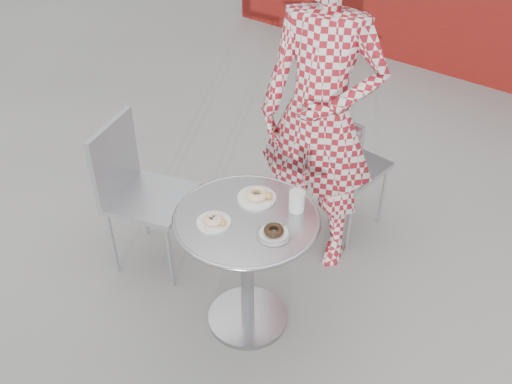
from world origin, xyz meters
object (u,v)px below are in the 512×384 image
Objects in this scene: chair_left at (153,222)px; plate_checker at (274,232)px; plate_near at (214,221)px; plate_far at (257,196)px; bistro_table at (247,245)px; seated_person at (320,116)px; milk_cup at (297,200)px; chair_far at (342,190)px.

plate_checker is at bearing -112.30° from chair_left.
plate_near is at bearing -122.87° from chair_left.
plate_near is at bearing -97.89° from plate_far.
plate_checker is (0.26, 0.11, -0.00)m from plate_near.
chair_left reaches higher than bistro_table.
plate_far reaches higher than bistro_table.
seated_person is 0.57m from milk_cup.
plate_checker is (0.22, -1.00, 0.44)m from chair_far.
plate_far is at bearing 94.10° from chair_far.
plate_checker is (0.22, -0.16, -0.01)m from plate_far.
seated_person is at bearing 113.58° from milk_cup.
seated_person is at bearing 89.93° from chair_far.
seated_person is at bearing 92.42° from plate_far.
bistro_table is 0.39× the size of seated_person.
chair_far is 1.00× the size of chair_left.
chair_far is 6.98× the size of milk_cup.
milk_cup is (0.15, 0.19, 0.23)m from bistro_table.
plate_checker reaches higher than bistro_table.
seated_person reaches higher than plate_checker.
plate_checker is at bearing 22.87° from plate_near.
chair_far is 4.70× the size of plate_far.
seated_person is 0.84m from plate_near.
plate_checker is 0.21m from milk_cup.
plate_near is 1.25× the size of milk_cup.
chair_left reaches higher than milk_cup.
seated_person reaches higher than chair_far.
milk_cup is at bearing -79.68° from seated_person.
bistro_table is 0.80× the size of chair_left.
bistro_table is 0.79m from seated_person.
seated_person is 11.60× the size of plate_near.
seated_person is 0.59m from plate_far.
bistro_table is 4.46× the size of plate_checker.
chair_far is 5.59× the size of plate_near.
chair_left is at bearing 166.60° from plate_near.
bistro_table is 0.24m from plate_far.
seated_person reaches higher than plate_far.
milk_cup reaches higher than plate_far.
bistro_table is 0.24m from plate_near.
seated_person is 14.50× the size of milk_cup.
chair_far is (-0.05, 0.98, -0.26)m from bistro_table.
milk_cup is (-0.02, 0.20, 0.05)m from plate_checker.
plate_far is 1.49× the size of milk_cup.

